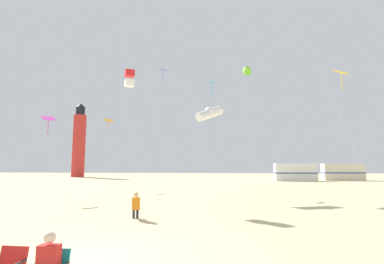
% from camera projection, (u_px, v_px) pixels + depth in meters
% --- Properties ---
extents(ground, '(200.00, 200.00, 0.00)m').
position_uv_depth(ground, '(86.00, 259.00, 7.25)').
color(ground, '#D3BC8C').
extents(kite_flyer_standing, '(0.44, 0.56, 1.16)m').
position_uv_depth(kite_flyer_standing, '(136.00, 205.00, 12.75)').
color(kite_flyer_standing, orange).
rests_on(kite_flyer_standing, ground).
extents(kite_diamond_blue, '(2.94, 2.17, 12.84)m').
position_uv_depth(kite_diamond_blue, '(162.00, 75.00, 31.34)').
color(kite_diamond_blue, silver).
rests_on(kite_diamond_blue, ground).
extents(kite_diamond_magenta, '(2.78, 2.78, 6.10)m').
position_uv_depth(kite_diamond_magenta, '(48.00, 121.00, 22.04)').
color(kite_diamond_magenta, silver).
rests_on(kite_diamond_magenta, ground).
extents(kite_diamond_cyan, '(2.71, 2.71, 9.85)m').
position_uv_depth(kite_diamond_cyan, '(211.00, 87.00, 25.76)').
color(kite_diamond_cyan, silver).
rests_on(kite_diamond_cyan, ground).
extents(kite_tube_white, '(3.17, 3.17, 7.10)m').
position_uv_depth(kite_tube_white, '(209.00, 113.00, 22.82)').
color(kite_tube_white, silver).
rests_on(kite_tube_white, ground).
extents(kite_diamond_orange, '(2.60, 2.60, 7.39)m').
position_uv_depth(kite_diamond_orange, '(109.00, 123.00, 31.20)').
color(kite_diamond_orange, silver).
rests_on(kite_diamond_orange, ground).
extents(kite_box_scarlet, '(1.57, 1.57, 8.94)m').
position_uv_depth(kite_box_scarlet, '(129.00, 78.00, 20.41)').
color(kite_box_scarlet, silver).
rests_on(kite_box_scarlet, ground).
extents(kite_diamond_gold, '(2.65, 2.29, 8.66)m').
position_uv_depth(kite_diamond_gold, '(342.00, 77.00, 19.28)').
color(kite_diamond_gold, silver).
rests_on(kite_diamond_gold, ground).
extents(kite_tube_lime, '(1.78, 2.50, 12.43)m').
position_uv_depth(kite_tube_lime, '(247.00, 71.00, 29.30)').
color(kite_tube_lime, silver).
rests_on(kite_tube_lime, ground).
extents(lighthouse_distant, '(2.80, 2.80, 16.80)m').
position_uv_depth(lighthouse_distant, '(79.00, 142.00, 66.64)').
color(lighthouse_distant, red).
rests_on(lighthouse_distant, ground).
extents(rv_van_white, '(6.46, 2.40, 2.80)m').
position_uv_depth(rv_van_white, '(295.00, 172.00, 47.41)').
color(rv_van_white, white).
rests_on(rv_van_white, ground).
extents(rv_van_cream, '(6.47, 2.42, 2.80)m').
position_uv_depth(rv_van_cream, '(343.00, 172.00, 49.31)').
color(rv_van_cream, beige).
rests_on(rv_van_cream, ground).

